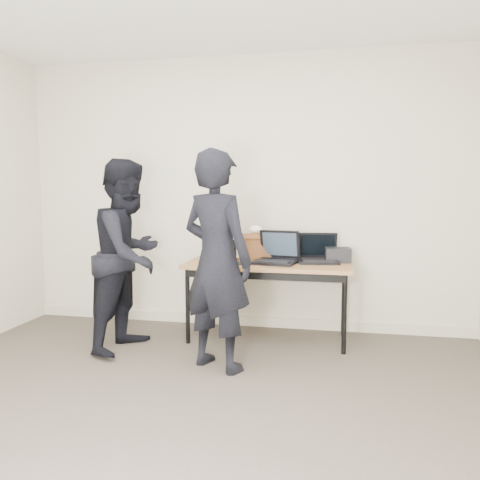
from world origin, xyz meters
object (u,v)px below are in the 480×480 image
(laptop_right, at_px, (318,255))
(person_observer, at_px, (129,255))
(laptop_beige, at_px, (220,257))
(laptop_center, at_px, (276,256))
(desk, at_px, (268,269))
(person_typist, at_px, (217,261))
(leather_satchel, at_px, (253,246))
(equipment_box, at_px, (338,255))

(laptop_right, relative_size, person_observer, 0.24)
(laptop_beige, bearing_deg, laptop_center, 24.58)
(desk, distance_m, laptop_center, 0.15)
(person_typist, bearing_deg, leather_satchel, -71.54)
(laptop_beige, bearing_deg, desk, 21.92)
(desk, relative_size, leather_satchel, 3.96)
(equipment_box, bearing_deg, laptop_right, -165.29)
(laptop_center, xyz_separation_m, person_typist, (-0.37, -0.79, 0.06))
(laptop_right, height_order, person_typist, person_typist)
(laptop_center, xyz_separation_m, laptop_right, (0.38, 0.12, -0.01))
(desk, bearing_deg, person_observer, -157.53)
(desk, bearing_deg, laptop_right, 18.54)
(laptop_center, xyz_separation_m, person_observer, (-1.22, -0.48, 0.04))
(laptop_center, relative_size, laptop_right, 1.09)
(leather_satchel, bearing_deg, person_observer, -152.47)
(laptop_right, xyz_separation_m, equipment_box, (0.18, 0.05, 0.01))
(laptop_beige, xyz_separation_m, person_observer, (-0.70, -0.46, 0.06))
(desk, distance_m, laptop_right, 0.49)
(desk, relative_size, laptop_center, 3.47)
(desk, xyz_separation_m, leather_satchel, (-0.18, 0.23, 0.19))
(desk, xyz_separation_m, laptop_beige, (-0.45, 0.01, 0.10))
(equipment_box, height_order, person_typist, person_typist)
(person_observer, bearing_deg, desk, -58.59)
(laptop_right, distance_m, equipment_box, 0.19)
(person_typist, bearing_deg, laptop_right, -104.36)
(equipment_box, bearing_deg, person_typist, -134.04)
(leather_satchel, bearing_deg, laptop_beige, -148.38)
(equipment_box, height_order, person_observer, person_observer)
(person_typist, bearing_deg, laptop_beige, -53.39)
(leather_satchel, height_order, person_observer, person_observer)
(equipment_box, bearing_deg, desk, -163.06)
(laptop_right, height_order, person_observer, person_observer)
(laptop_beige, height_order, laptop_right, laptop_right)
(laptop_beige, bearing_deg, laptop_right, 31.43)
(laptop_beige, distance_m, person_observer, 0.84)
(laptop_center, bearing_deg, leather_satchel, 151.27)
(desk, height_order, laptop_beige, laptop_beige)
(desk, xyz_separation_m, person_typist, (-0.29, -0.76, 0.18))
(equipment_box, distance_m, person_observer, 1.90)
(laptop_center, relative_size, equipment_box, 1.91)
(desk, height_order, laptop_center, laptop_center)
(leather_satchel, bearing_deg, laptop_right, -15.22)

